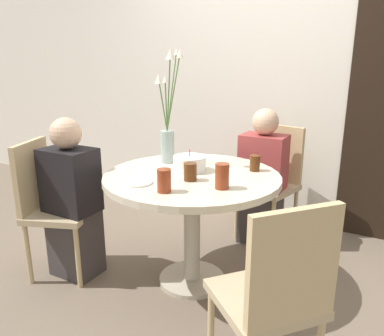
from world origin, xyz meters
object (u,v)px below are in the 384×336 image
object	(u,v)px
birthday_cake	(190,163)
drink_glass_1	(255,163)
chair_near_front	(49,201)
drink_glass_2	(190,172)
chair_left_flank	(273,176)
person_woman	(262,182)
chair_right_flank	(275,292)
flower_vase	(168,126)
side_plate	(138,182)
drink_glass_3	(222,176)
person_boy	(72,204)
drink_glass_0	(164,181)

from	to	relation	value
birthday_cake	drink_glass_1	bearing A→B (deg)	28.56
chair_near_front	drink_glass_2	world-z (taller)	chair_near_front
chair_left_flank	person_woman	xyz separation A→B (m)	(-0.04, -0.15, -0.02)
chair_right_flank	drink_glass_1	xyz separation A→B (m)	(-0.42, 0.89, 0.27)
chair_left_flank	flower_vase	distance (m)	1.04
chair_near_front	side_plate	xyz separation A→B (m)	(0.71, 0.04, 0.23)
flower_vase	drink_glass_3	xyz separation A→B (m)	(0.55, -0.32, -0.19)
side_plate	person_woman	size ratio (longest dim) A/B	0.16
chair_near_front	birthday_cake	xyz separation A→B (m)	(0.84, 0.41, 0.27)
side_plate	person_boy	distance (m)	0.61
person_woman	person_boy	xyz separation A→B (m)	(-0.95, -1.07, 0.00)
drink_glass_0	drink_glass_3	bearing A→B (deg)	39.29
chair_left_flank	drink_glass_3	bearing A→B (deg)	-73.80
birthday_cake	person_boy	bearing A→B (deg)	-153.18
drink_glass_1	drink_glass_3	xyz separation A→B (m)	(-0.04, -0.42, 0.02)
chair_near_front	chair_left_flank	bearing A→B (deg)	-62.75
chair_left_flank	person_boy	size ratio (longest dim) A/B	0.85
drink_glass_1	drink_glass_3	world-z (taller)	drink_glass_3
chair_near_front	drink_glass_2	bearing A→B (deg)	-97.30
side_plate	person_boy	xyz separation A→B (m)	(-0.56, 0.02, -0.24)
drink_glass_3	person_boy	distance (m)	1.08
drink_glass_1	birthday_cake	bearing A→B (deg)	-151.44
person_boy	chair_near_front	bearing A→B (deg)	-158.87
flower_vase	drink_glass_2	world-z (taller)	flower_vase
flower_vase	side_plate	distance (m)	0.54
chair_near_front	person_boy	world-z (taller)	person_boy
drink_glass_1	drink_glass_2	xyz separation A→B (m)	(-0.26, -0.37, 0.00)
flower_vase	drink_glass_2	distance (m)	0.47
chair_left_flank	drink_glass_3	world-z (taller)	chair_left_flank
chair_right_flank	chair_near_front	bearing A→B (deg)	-59.14
birthday_cake	flower_vase	distance (m)	0.32
drink_glass_1	person_woman	size ratio (longest dim) A/B	0.09
chair_left_flank	person_boy	xyz separation A→B (m)	(-0.99, -1.22, -0.02)
chair_left_flank	drink_glass_1	distance (m)	0.73
chair_left_flank	flower_vase	xyz separation A→B (m)	(-0.51, -0.77, 0.48)
chair_right_flank	side_plate	distance (m)	1.00
person_woman	chair_near_front	bearing A→B (deg)	-134.29
flower_vase	drink_glass_1	bearing A→B (deg)	9.67
flower_vase	drink_glass_1	size ratio (longest dim) A/B	7.52
chair_right_flank	person_boy	bearing A→B (deg)	-62.23
drink_glass_2	person_boy	size ratio (longest dim) A/B	0.10
chair_right_flank	side_plate	xyz separation A→B (m)	(-0.92, 0.32, 0.23)
birthday_cake	drink_glass_3	distance (m)	0.39
chair_near_front	side_plate	world-z (taller)	chair_near_front
chair_left_flank	flower_vase	world-z (taller)	flower_vase
chair_right_flank	drink_glass_2	xyz separation A→B (m)	(-0.68, 0.51, 0.27)
chair_left_flank	drink_glass_3	xyz separation A→B (m)	(0.03, -1.09, 0.29)
side_plate	drink_glass_2	distance (m)	0.31
drink_glass_0	drink_glass_1	world-z (taller)	drink_glass_0
drink_glass_2	drink_glass_3	distance (m)	0.23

